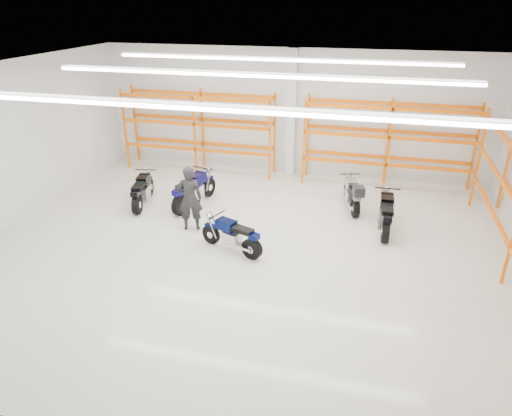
% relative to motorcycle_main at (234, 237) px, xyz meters
% --- Properties ---
extents(ground, '(14.00, 14.00, 0.00)m').
position_rel_motorcycle_main_xyz_m(ground, '(0.35, 0.16, -0.44)').
color(ground, beige).
rests_on(ground, ground).
extents(room_shell, '(14.02, 12.02, 4.51)m').
position_rel_motorcycle_main_xyz_m(room_shell, '(0.35, 0.19, 2.84)').
color(room_shell, silver).
rests_on(room_shell, ground).
extents(motorcycle_main, '(1.82, 0.90, 0.94)m').
position_rel_motorcycle_main_xyz_m(motorcycle_main, '(0.00, 0.00, 0.00)').
color(motorcycle_main, black).
rests_on(motorcycle_main, ground).
extents(motorcycle_back_a, '(0.72, 2.03, 1.01)m').
position_rel_motorcycle_main_xyz_m(motorcycle_back_a, '(-3.64, 2.08, 0.03)').
color(motorcycle_back_a, black).
rests_on(motorcycle_back_a, ground).
extents(motorcycle_back_b, '(0.89, 2.22, 1.10)m').
position_rel_motorcycle_main_xyz_m(motorcycle_back_b, '(-2.07, 2.41, 0.08)').
color(motorcycle_back_b, black).
rests_on(motorcycle_back_b, ground).
extents(motorcycle_back_c, '(0.84, 2.02, 1.05)m').
position_rel_motorcycle_main_xyz_m(motorcycle_back_c, '(2.81, 3.40, 0.06)').
color(motorcycle_back_c, black).
rests_on(motorcycle_back_c, ground).
extents(motorcycle_back_d, '(0.72, 2.17, 1.07)m').
position_rel_motorcycle_main_xyz_m(motorcycle_back_d, '(3.79, 2.19, 0.06)').
color(motorcycle_back_d, black).
rests_on(motorcycle_back_d, ground).
extents(standing_man, '(0.80, 0.65, 1.89)m').
position_rel_motorcycle_main_xyz_m(standing_man, '(-1.55, 0.94, 0.51)').
color(standing_man, black).
rests_on(standing_man, ground).
extents(structural_column, '(0.32, 0.32, 4.50)m').
position_rel_motorcycle_main_xyz_m(structural_column, '(0.35, 5.98, 1.81)').
color(structural_column, white).
rests_on(structural_column, ground).
extents(pallet_racking_back_left, '(5.67, 0.87, 3.00)m').
position_rel_motorcycle_main_xyz_m(pallet_racking_back_left, '(-3.05, 5.64, 1.35)').
color(pallet_racking_back_left, orange).
rests_on(pallet_racking_back_left, ground).
extents(pallet_racking_back_right, '(5.67, 0.87, 3.00)m').
position_rel_motorcycle_main_xyz_m(pallet_racking_back_right, '(3.75, 5.64, 1.35)').
color(pallet_racking_back_right, orange).
rests_on(pallet_racking_back_right, ground).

